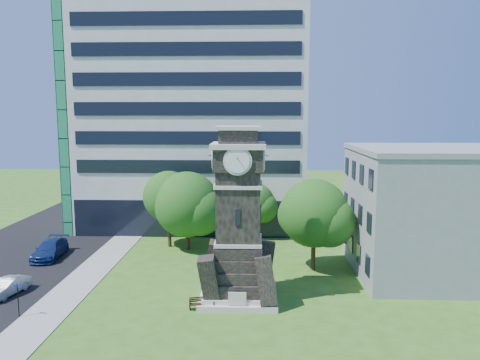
{
  "coord_description": "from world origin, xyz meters",
  "views": [
    {
      "loc": [
        4.22,
        -30.0,
        12.99
      ],
      "look_at": [
        2.89,
        7.98,
        7.68
      ],
      "focal_mm": 35.0,
      "sensor_mm": 36.0,
      "label": 1
    }
  ],
  "objects_px": {
    "car_street_mid": "(8,287)",
    "clock_tower": "(239,226)",
    "car_east_lot": "(421,280)",
    "park_bench": "(202,303)",
    "street_sign": "(18,296)",
    "car_street_north": "(50,249)"
  },
  "relations": [
    {
      "from": "clock_tower",
      "to": "street_sign",
      "type": "distance_m",
      "value": 15.08
    },
    {
      "from": "park_bench",
      "to": "car_street_north",
      "type": "bearing_deg",
      "value": 131.18
    },
    {
      "from": "car_east_lot",
      "to": "street_sign",
      "type": "relative_size",
      "value": 2.22
    },
    {
      "from": "car_east_lot",
      "to": "park_bench",
      "type": "height_order",
      "value": "car_east_lot"
    },
    {
      "from": "park_bench",
      "to": "street_sign",
      "type": "distance_m",
      "value": 11.83
    },
    {
      "from": "car_street_mid",
      "to": "clock_tower",
      "type": "bearing_deg",
      "value": 12.74
    },
    {
      "from": "car_east_lot",
      "to": "street_sign",
      "type": "distance_m",
      "value": 28.37
    },
    {
      "from": "car_street_mid",
      "to": "street_sign",
      "type": "distance_m",
      "value": 4.64
    },
    {
      "from": "car_east_lot",
      "to": "street_sign",
      "type": "xyz_separation_m",
      "value": [
        -27.72,
        -5.98,
        0.72
      ]
    },
    {
      "from": "clock_tower",
      "to": "car_street_north",
      "type": "distance_m",
      "value": 20.23
    },
    {
      "from": "car_street_north",
      "to": "clock_tower",
      "type": "bearing_deg",
      "value": -30.95
    },
    {
      "from": "street_sign",
      "to": "park_bench",
      "type": "bearing_deg",
      "value": 24.23
    },
    {
      "from": "clock_tower",
      "to": "car_east_lot",
      "type": "distance_m",
      "value": 14.56
    },
    {
      "from": "street_sign",
      "to": "car_east_lot",
      "type": "bearing_deg",
      "value": 28.48
    },
    {
      "from": "clock_tower",
      "to": "car_street_mid",
      "type": "height_order",
      "value": "clock_tower"
    },
    {
      "from": "clock_tower",
      "to": "park_bench",
      "type": "xyz_separation_m",
      "value": [
        -2.4,
        -2.17,
        -4.82
      ]
    },
    {
      "from": "car_street_north",
      "to": "car_east_lot",
      "type": "height_order",
      "value": "car_street_north"
    },
    {
      "from": "clock_tower",
      "to": "car_street_mid",
      "type": "bearing_deg",
      "value": -179.6
    },
    {
      "from": "clock_tower",
      "to": "car_street_mid",
      "type": "relative_size",
      "value": 3.31
    },
    {
      "from": "car_street_mid",
      "to": "car_street_north",
      "type": "distance_m",
      "value": 8.98
    },
    {
      "from": "car_street_north",
      "to": "street_sign",
      "type": "xyz_separation_m",
      "value": [
        3.56,
        -12.62,
        0.64
      ]
    },
    {
      "from": "car_street_north",
      "to": "car_street_mid",
      "type": "bearing_deg",
      "value": -88.95
    }
  ]
}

